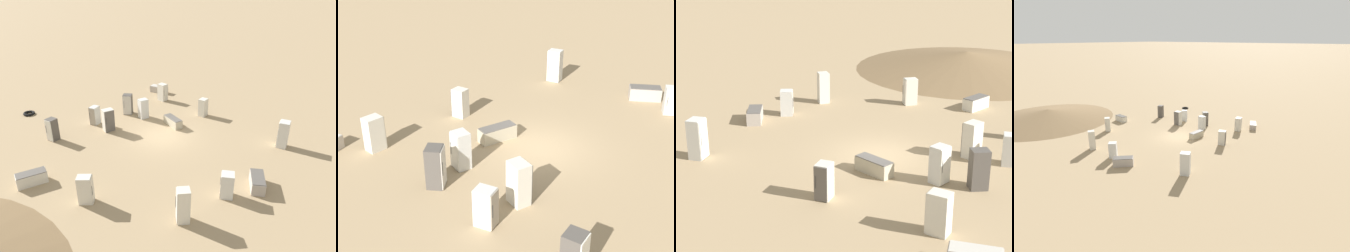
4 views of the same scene
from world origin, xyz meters
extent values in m
plane|color=#9E8460|center=(0.00, 0.00, 0.00)|extent=(1000.00, 1000.00, 0.00)
cone|color=brown|center=(17.55, 5.65, 0.67)|extent=(16.47, 16.47, 1.33)
cube|color=#B2A88E|center=(-1.76, -1.04, 0.32)|extent=(0.75, 1.79, 0.63)
cube|color=#56514C|center=(-1.76, -1.04, 0.65)|extent=(0.72, 1.72, 0.04)
cube|color=beige|center=(4.31, 7.77, 0.93)|extent=(0.82, 0.82, 1.87)
cube|color=#BCB7AD|center=(4.59, 7.61, 0.93)|extent=(0.32, 0.51, 1.79)
cylinder|color=#2D2D2D|center=(4.51, 7.41, 1.03)|extent=(0.02, 0.02, 0.65)
cube|color=beige|center=(7.51, 3.63, 0.80)|extent=(0.91, 0.88, 1.59)
cube|color=beige|center=(7.20, 3.85, 0.80)|extent=(0.35, 0.46, 1.53)
cylinder|color=#2D2D2D|center=(7.29, 4.03, 0.88)|extent=(0.02, 0.02, 0.56)
cube|color=beige|center=(9.33, 0.25, 0.35)|extent=(1.73, 0.88, 0.69)
cube|color=#56514C|center=(9.33, 0.25, 0.71)|extent=(1.66, 0.84, 0.04)
cube|color=beige|center=(-4.23, -5.88, 0.78)|extent=(0.73, 0.84, 1.57)
cube|color=beige|center=(-4.29, -5.50, 0.78)|extent=(0.58, 0.14, 1.50)
cylinder|color=#2D2D2D|center=(-4.09, -5.43, 0.86)|extent=(0.02, 0.02, 0.55)
cube|color=beige|center=(2.65, -3.26, 0.85)|extent=(0.83, 0.66, 1.70)
cube|color=#56514C|center=(2.67, -2.94, 0.85)|extent=(0.76, 0.10, 1.63)
cylinder|color=#2D2D2D|center=(2.95, -2.93, 0.93)|extent=(0.02, 0.02, 0.59)
cube|color=#4C4742|center=(-0.13, -5.13, 0.85)|extent=(0.95, 0.94, 1.69)
cube|color=#BCB7AD|center=(0.09, -4.89, 0.85)|extent=(0.54, 0.50, 1.62)
cylinder|color=#2D2D2D|center=(0.30, -5.04, 0.93)|extent=(0.02, 0.02, 0.59)
cube|color=#BCB7AD|center=(-5.19, -7.84, 0.61)|extent=(1.31, 1.77, 0.04)
cube|color=silver|center=(-0.69, -3.62, 0.81)|extent=(0.73, 0.63, 1.62)
cube|color=silver|center=(-0.71, -3.93, 0.81)|extent=(0.67, 0.08, 1.56)
cylinder|color=#2D2D2D|center=(-0.95, -3.95, 0.89)|extent=(0.02, 0.02, 0.57)
cube|color=silver|center=(2.96, -4.93, 0.72)|extent=(0.86, 0.81, 1.44)
cube|color=gray|center=(3.28, -4.77, 0.72)|extent=(0.28, 0.49, 1.38)
cube|color=beige|center=(-4.89, -1.07, 0.74)|extent=(0.83, 0.77, 1.47)
cube|color=#56514C|center=(-5.23, -1.19, 0.74)|extent=(0.22, 0.53, 1.41)
cylinder|color=#2D2D2D|center=(-5.32, -1.01, 0.81)|extent=(0.02, 0.02, 0.51)
cube|color=silver|center=(1.22, 7.67, 0.72)|extent=(0.94, 0.94, 1.44)
cube|color=#BCB7AD|center=(1.46, 7.42, 0.72)|extent=(0.50, 0.48, 1.38)
cylinder|color=#2D2D2D|center=(1.31, 7.24, 0.79)|extent=(0.02, 0.02, 0.50)
cube|color=#A89E93|center=(-0.72, 8.12, 0.34)|extent=(1.71, 1.71, 0.69)
cube|color=#56514C|center=(-0.72, 8.12, 0.71)|extent=(1.64, 1.64, 0.04)
cube|color=silver|center=(-5.78, 6.07, 0.94)|extent=(0.97, 0.91, 1.88)
cube|color=silver|center=(-5.63, 5.78, 0.94)|extent=(0.67, 0.37, 1.80)
cylinder|color=#2D2D2D|center=(-5.86, 5.63, 1.03)|extent=(0.02, 0.02, 0.66)
camera|label=1|loc=(12.23, 17.26, 11.20)|focal=35.00mm
camera|label=2|loc=(13.64, -12.01, 10.24)|focal=50.00mm
camera|label=3|loc=(-19.16, -14.81, 10.01)|focal=60.00mm
camera|label=4|loc=(-17.12, 20.65, 10.32)|focal=28.00mm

